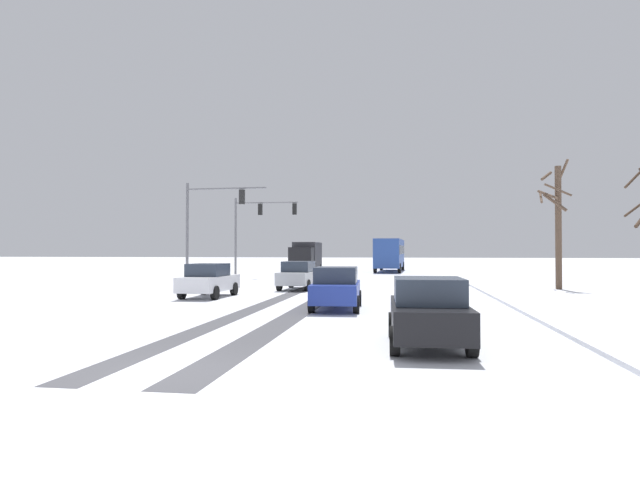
{
  "coord_description": "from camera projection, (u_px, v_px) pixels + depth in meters",
  "views": [
    {
      "loc": [
        4.29,
        -9.46,
        2.27
      ],
      "look_at": [
        0.0,
        18.76,
        2.8
      ],
      "focal_mm": 30.21,
      "sensor_mm": 36.0,
      "label": 1
    }
  ],
  "objects": [
    {
      "name": "bare_tree_sidewalk_mid",
      "position": [
        557.0,
        220.0,
        31.12
      ],
      "size": [
        1.73,
        2.2,
        7.52
      ],
      "color": "brown",
      "rests_on": "ground"
    },
    {
      "name": "ground_plane",
      "position": [
        168.0,
        372.0,
        9.96
      ],
      "size": [
        300.0,
        300.0,
        0.0
      ],
      "primitive_type": "plane",
      "color": "silver"
    },
    {
      "name": "car_black_fourth",
      "position": [
        428.0,
        312.0,
        12.68
      ],
      "size": [
        1.94,
        4.15,
        1.62
      ],
      "color": "black",
      "rests_on": "ground"
    },
    {
      "name": "bus_oncoming",
      "position": [
        390.0,
        253.0,
        56.8
      ],
      "size": [
        3.07,
        11.11,
        3.38
      ],
      "color": "#284793",
      "rests_on": "ground"
    },
    {
      "name": "traffic_signal_near_left",
      "position": [
        208.0,
        216.0,
        33.66
      ],
      "size": [
        5.28,
        0.45,
        6.5
      ],
      "color": "slate",
      "rests_on": "ground"
    },
    {
      "name": "box_truck_delivery",
      "position": [
        306.0,
        257.0,
        52.03
      ],
      "size": [
        2.43,
        7.45,
        3.02
      ],
      "color": "black",
      "rests_on": "ground"
    },
    {
      "name": "car_blue_third",
      "position": [
        336.0,
        288.0,
        20.59
      ],
      "size": [
        1.98,
        4.17,
        1.62
      ],
      "color": "#233899",
      "rests_on": "ground"
    },
    {
      "name": "traffic_signal_far_left",
      "position": [
        257.0,
        221.0,
        43.55
      ],
      "size": [
        5.26,
        0.43,
        6.5
      ],
      "color": "slate",
      "rests_on": "ground"
    },
    {
      "name": "car_silver_lead",
      "position": [
        299.0,
        275.0,
        30.93
      ],
      "size": [
        2.02,
        4.19,
        1.62
      ],
      "color": "#B7BABF",
      "rests_on": "ground"
    },
    {
      "name": "wheel_track_right_lane",
      "position": [
        315.0,
        303.0,
        23.11
      ],
      "size": [
        0.92,
        29.48,
        0.01
      ],
      "primitive_type": "cube",
      "color": "#4C4C51",
      "rests_on": "ground"
    },
    {
      "name": "wheel_track_left_lane",
      "position": [
        271.0,
        302.0,
        23.41
      ],
      "size": [
        0.78,
        29.48,
        0.01
      ],
      "primitive_type": "cube",
      "color": "#4C4C51",
      "rests_on": "ground"
    },
    {
      "name": "sidewalk_kerb_right",
      "position": [
        568.0,
        308.0,
        20.3
      ],
      "size": [
        4.0,
        29.48,
        0.12
      ],
      "primitive_type": "cube",
      "color": "white",
      "rests_on": "ground"
    },
    {
      "name": "car_white_second",
      "position": [
        209.0,
        280.0,
        25.83
      ],
      "size": [
        1.95,
        4.16,
        1.62
      ],
      "color": "silver",
      "rests_on": "ground"
    }
  ]
}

